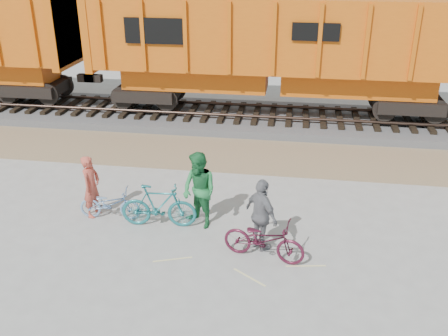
{
  "coord_description": "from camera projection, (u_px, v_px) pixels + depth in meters",
  "views": [
    {
      "loc": [
        1.58,
        -9.99,
        6.57
      ],
      "look_at": [
        -0.16,
        1.5,
        1.32
      ],
      "focal_mm": 40.0,
      "sensor_mm": 36.0,
      "label": 1
    }
  ],
  "objects": [
    {
      "name": "gravel_strip",
      "position": [
        247.0,
        155.0,
        16.87
      ],
      "size": [
        120.0,
        3.0,
        0.02
      ],
      "primitive_type": "cube",
      "color": "#937B5B",
      "rests_on": "ground"
    },
    {
      "name": "bicycle_maroon",
      "position": [
        264.0,
        240.0,
        11.19
      ],
      "size": [
        1.98,
        1.05,
        0.99
      ],
      "primitive_type": "imported",
      "rotation": [
        0.0,
        0.0,
        1.35
      ],
      "color": "#491528",
      "rests_on": "ground"
    },
    {
      "name": "track",
      "position": [
        256.0,
        111.0,
        19.83
      ],
      "size": [
        120.0,
        2.6,
        0.24
      ],
      "color": "black",
      "rests_on": "ballast_bed"
    },
    {
      "name": "hopper_car_center",
      "position": [
        276.0,
        47.0,
        18.7
      ],
      "size": [
        14.0,
        3.13,
        4.65
      ],
      "color": "black",
      "rests_on": "track"
    },
    {
      "name": "person_solo",
      "position": [
        91.0,
        186.0,
        12.88
      ],
      "size": [
        0.48,
        0.66,
        1.67
      ],
      "primitive_type": "imported",
      "rotation": [
        0.0,
        0.0,
        1.43
      ],
      "color": "#B64637",
      "rests_on": "ground"
    },
    {
      "name": "ground",
      "position": [
        221.0,
        244.0,
        11.92
      ],
      "size": [
        120.0,
        120.0,
        0.0
      ],
      "primitive_type": "plane",
      "color": "#9E9E99",
      "rests_on": "ground"
    },
    {
      "name": "person_woman",
      "position": [
        261.0,
        215.0,
        11.4
      ],
      "size": [
        1.03,
        1.05,
        1.78
      ],
      "primitive_type": "imported",
      "rotation": [
        0.0,
        0.0,
        2.33
      ],
      "color": "slate",
      "rests_on": "ground"
    },
    {
      "name": "ballast_bed",
      "position": [
        256.0,
        119.0,
        19.97
      ],
      "size": [
        120.0,
        4.0,
        0.3
      ],
      "primitive_type": "cube",
      "color": "slate",
      "rests_on": "ground"
    },
    {
      "name": "bicycle_blue",
      "position": [
        110.0,
        204.0,
        12.89
      ],
      "size": [
        1.63,
        0.67,
        0.84
      ],
      "primitive_type": "imported",
      "rotation": [
        0.0,
        0.0,
        1.64
      ],
      "color": "#7AA3D3",
      "rests_on": "ground"
    },
    {
      "name": "bicycle_teal",
      "position": [
        159.0,
        206.0,
        12.46
      ],
      "size": [
        1.94,
        0.68,
        1.14
      ],
      "primitive_type": "imported",
      "rotation": [
        0.0,
        0.0,
        1.65
      ],
      "color": "#1D6E73",
      "rests_on": "ground"
    },
    {
      "name": "person_man",
      "position": [
        199.0,
        190.0,
        12.34
      ],
      "size": [
        1.21,
        1.17,
        1.96
      ],
      "primitive_type": "imported",
      "rotation": [
        0.0,
        0.0,
        -0.65
      ],
      "color": "#21723A",
      "rests_on": "ground"
    }
  ]
}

